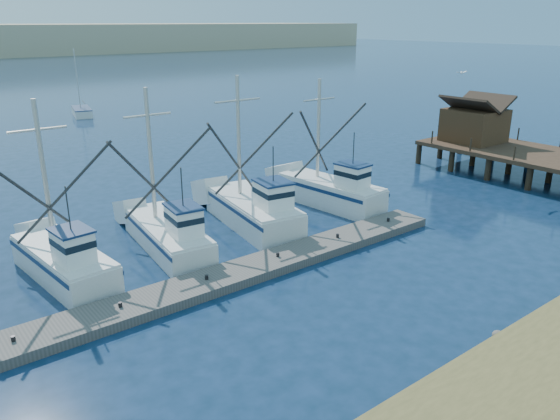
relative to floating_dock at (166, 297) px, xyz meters
name	(u,v)px	position (x,y,z in m)	size (l,w,h in m)	color
ground	(422,296)	(8.92, -6.44, -0.21)	(500.00, 500.00, 0.00)	#0C2137
floating_dock	(166,297)	(0.00, 0.00, 0.00)	(32.08, 2.14, 0.43)	#57524E
timber_pier	(514,141)	(30.42, 2.02, 2.36)	(7.00, 20.00, 8.00)	black
trawler_fleet	(132,243)	(0.64, 4.82, 0.74)	(31.38, 7.93, 8.64)	silver
sailboat_near	(82,112)	(13.77, 49.94, 0.28)	(3.16, 5.80, 8.10)	silver
flying_gull	(462,73)	(25.26, 3.78, 7.63)	(1.11, 0.20, 0.20)	white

